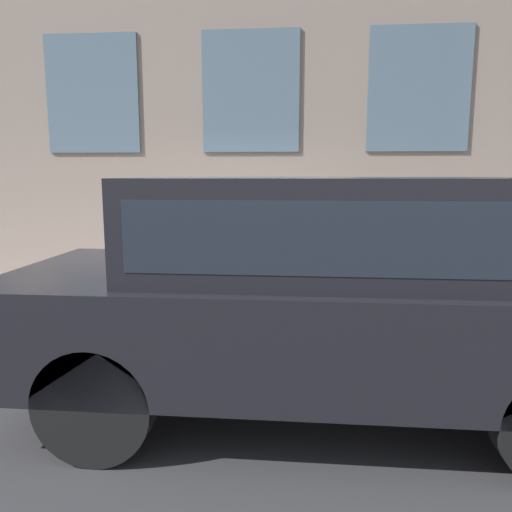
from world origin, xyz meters
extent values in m
plane|color=#2D2D30|center=(0.00, 0.00, 0.00)|extent=(80.00, 80.00, 0.00)
cube|color=#B2ADA3|center=(1.25, 0.00, 0.07)|extent=(2.50, 60.00, 0.14)
cube|color=gray|center=(2.65, 0.00, 3.66)|extent=(0.30, 40.00, 7.31)
cube|color=#4C6070|center=(2.48, -2.44, 3.07)|extent=(0.03, 1.45, 1.76)
cube|color=#4C6070|center=(2.48, 0.00, 3.07)|extent=(0.03, 1.45, 1.76)
cube|color=#4C6070|center=(2.48, 2.44, 3.07)|extent=(0.03, 1.45, 1.76)
cylinder|color=#2D7260|center=(0.40, -0.45, 0.16)|extent=(0.36, 0.36, 0.04)
cylinder|color=#2D7260|center=(0.40, -0.45, 0.42)|extent=(0.27, 0.27, 0.56)
sphere|color=#2C5D50|center=(0.40, -0.45, 0.70)|extent=(0.28, 0.28, 0.28)
cylinder|color=black|center=(0.40, -0.45, 0.78)|extent=(0.09, 0.09, 0.11)
cylinder|color=#2D7260|center=(0.40, -0.63, 0.48)|extent=(0.09, 0.10, 0.09)
cylinder|color=#2D7260|center=(0.40, -0.26, 0.48)|extent=(0.09, 0.10, 0.09)
cylinder|color=navy|center=(0.61, -0.08, 0.50)|extent=(0.11, 0.11, 0.73)
cylinder|color=navy|center=(0.76, -0.08, 0.50)|extent=(0.11, 0.11, 0.73)
cube|color=red|center=(0.69, -0.08, 1.14)|extent=(0.20, 0.14, 0.55)
cylinder|color=red|center=(0.55, -0.08, 1.16)|extent=(0.09, 0.09, 0.52)
cylinder|color=red|center=(0.83, -0.08, 1.16)|extent=(0.09, 0.09, 0.52)
sphere|color=tan|center=(0.69, -0.08, 1.54)|extent=(0.24, 0.24, 0.24)
cylinder|color=black|center=(-2.25, 0.51, 0.39)|extent=(0.24, 0.78, 0.78)
cylinder|color=black|center=(-0.63, 0.51, 0.39)|extent=(0.24, 0.78, 0.78)
cylinder|color=black|center=(-0.63, -2.35, 0.39)|extent=(0.24, 0.78, 0.78)
cube|color=black|center=(-1.44, -0.92, 0.76)|extent=(1.86, 4.61, 0.74)
cube|color=black|center=(-1.44, -1.04, 1.48)|extent=(1.64, 2.86, 0.70)
cube|color=#1E232D|center=(-1.44, -1.04, 1.48)|extent=(1.65, 2.63, 0.45)
camera|label=1|loc=(-5.17, -0.81, 1.86)|focal=35.00mm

